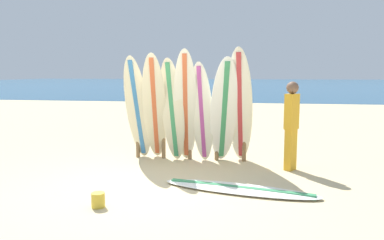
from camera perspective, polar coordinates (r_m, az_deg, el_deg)
ground_plane at (r=6.62m, az=-6.84°, el=-9.91°), size 120.00×120.00×0.00m
ocean_water at (r=64.13m, az=7.66°, el=5.43°), size 120.00×80.00×0.01m
surfboard_rack at (r=8.44m, az=-0.33°, el=-1.58°), size 2.51×0.09×1.09m
surfboard_leaning_far_left at (r=8.34m, az=-8.19°, el=1.66°), size 0.55×0.92×2.29m
surfboard_leaning_left at (r=8.15m, az=-5.65°, el=1.74°), size 0.68×1.23×2.34m
surfboard_leaning_center_left at (r=8.09m, az=-2.96°, el=1.39°), size 0.60×0.70×2.24m
surfboard_leaning_center at (r=8.02m, az=-0.98°, el=1.97°), size 0.62×0.94×2.42m
surfboard_leaning_center_right at (r=8.03m, az=1.50°, el=1.06°), size 0.55×0.67×2.16m
surfboard_leaning_right at (r=7.90m, az=4.83°, el=1.28°), size 0.76×1.12×2.26m
surfboard_leaning_far_right at (r=7.91m, az=7.20°, el=1.91°), size 0.57×1.14×2.44m
surfboard_lying_on_sand at (r=6.39m, az=7.13°, el=-10.22°), size 2.69×1.13×0.08m
beachgoer_standing at (r=7.71m, az=14.71°, el=-0.28°), size 0.31×0.33×1.76m
small_boat_offshore at (r=39.49m, az=6.63°, el=4.73°), size 1.98×2.20×0.71m
sand_bucket at (r=5.76m, az=-13.92°, el=-11.59°), size 0.19×0.19×0.22m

